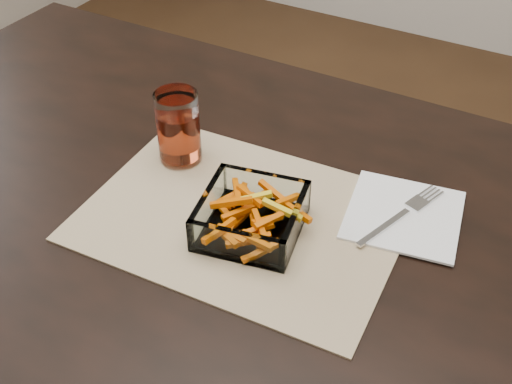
% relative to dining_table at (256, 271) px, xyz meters
% --- Properties ---
extents(dining_table, '(1.60, 0.90, 0.75)m').
position_rel_dining_table_xyz_m(dining_table, '(0.00, 0.00, 0.00)').
color(dining_table, black).
rests_on(dining_table, ground).
extents(placemat, '(0.47, 0.35, 0.00)m').
position_rel_dining_table_xyz_m(placemat, '(-0.03, 0.01, 0.09)').
color(placemat, tan).
rests_on(placemat, dining_table).
extents(glass_bowl, '(0.16, 0.16, 0.05)m').
position_rel_dining_table_xyz_m(glass_bowl, '(-0.00, -0.01, 0.11)').
color(glass_bowl, white).
rests_on(glass_bowl, placemat).
extents(tumbler, '(0.07, 0.07, 0.12)m').
position_rel_dining_table_xyz_m(tumbler, '(-0.19, 0.08, 0.15)').
color(tumbler, white).
rests_on(tumbler, placemat).
extents(napkin, '(0.18, 0.18, 0.00)m').
position_rel_dining_table_xyz_m(napkin, '(0.18, 0.13, 0.09)').
color(napkin, white).
rests_on(napkin, placemat).
extents(fork, '(0.07, 0.18, 0.00)m').
position_rel_dining_table_xyz_m(fork, '(0.17, 0.12, 0.10)').
color(fork, silver).
rests_on(fork, napkin).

